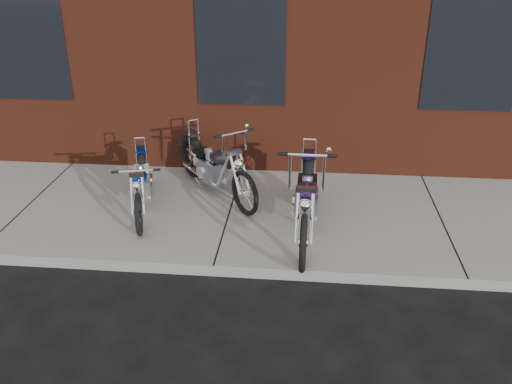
# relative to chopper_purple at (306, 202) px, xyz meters

# --- Properties ---
(ground) EXTENTS (120.00, 120.00, 0.00)m
(ground) POSITION_rel_chopper_purple_xyz_m (-1.09, -0.97, -0.59)
(ground) COLOR black
(ground) RESTS_ON ground
(sidewalk) EXTENTS (22.00, 3.00, 0.15)m
(sidewalk) POSITION_rel_chopper_purple_xyz_m (-1.09, 0.53, -0.52)
(sidewalk) COLOR slate
(sidewalk) RESTS_ON ground
(chopper_purple) EXTENTS (0.60, 2.45, 1.37)m
(chopper_purple) POSITION_rel_chopper_purple_xyz_m (0.00, 0.00, 0.00)
(chopper_purple) COLOR black
(chopper_purple) RESTS_ON sidewalk
(chopper_blue) EXTENTS (0.66, 2.00, 0.88)m
(chopper_blue) POSITION_rel_chopper_purple_xyz_m (-2.37, 0.46, -0.07)
(chopper_blue) COLOR black
(chopper_blue) RESTS_ON sidewalk
(chopper_third) EXTENTS (1.51, 1.86, 1.16)m
(chopper_third) POSITION_rel_chopper_purple_xyz_m (-1.40, 1.10, -0.03)
(chopper_third) COLOR black
(chopper_third) RESTS_ON sidewalk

